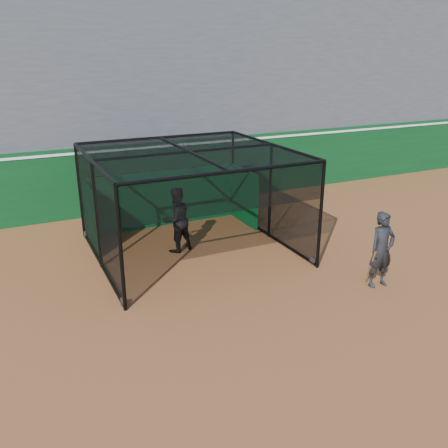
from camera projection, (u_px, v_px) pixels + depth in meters
name	position (u px, v px, depth m)	size (l,w,h in m)	color
ground	(252.00, 308.00, 11.04)	(120.00, 120.00, 0.00)	brown
outfield_wall	(144.00, 175.00, 17.81)	(50.00, 0.50, 2.50)	#0B3D17
grandstand	(114.00, 81.00, 19.93)	(50.00, 7.85, 8.95)	#4C4C4F
batting_cage	(190.00, 203.00, 13.79)	(5.48, 5.35, 3.00)	black
batter	(176.00, 220.00, 13.95)	(0.95, 0.74, 1.95)	black
on_deck_player	(382.00, 250.00, 11.81)	(0.73, 0.49, 1.96)	black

